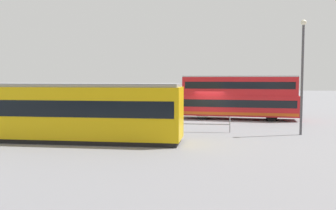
% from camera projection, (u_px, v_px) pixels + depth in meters
% --- Properties ---
extents(ground_plane, '(160.00, 160.00, 0.00)m').
position_uv_depth(ground_plane, '(209.00, 121.00, 30.95)').
color(ground_plane, gray).
extents(double_decker_bus, '(10.19, 3.23, 3.84)m').
position_uv_depth(double_decker_bus, '(239.00, 97.00, 32.18)').
color(double_decker_bus, red).
rests_on(double_decker_bus, ground).
extents(tram_yellow, '(12.11, 2.92, 3.34)m').
position_uv_depth(tram_yellow, '(77.00, 111.00, 20.91)').
color(tram_yellow, '#E5B70C').
rests_on(tram_yellow, ground).
extents(pedestrian_near_railing, '(0.38, 0.38, 1.73)m').
position_uv_depth(pedestrian_near_railing, '(154.00, 114.00, 27.08)').
color(pedestrian_near_railing, black).
rests_on(pedestrian_near_railing, ground).
extents(pedestrian_railing, '(7.12, 0.45, 1.08)m').
position_uv_depth(pedestrian_railing, '(177.00, 121.00, 24.73)').
color(pedestrian_railing, gray).
rests_on(pedestrian_railing, ground).
extents(info_sign, '(1.02, 0.17, 2.33)m').
position_uv_depth(info_sign, '(133.00, 107.00, 25.67)').
color(info_sign, slate).
rests_on(info_sign, ground).
extents(street_lamp, '(0.36, 0.36, 7.31)m').
position_uv_depth(street_lamp, '(302.00, 69.00, 23.16)').
color(street_lamp, '#4C4C51').
rests_on(street_lamp, ground).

